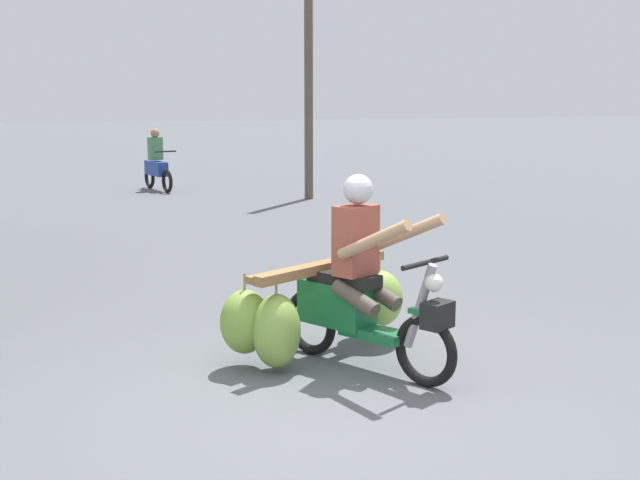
# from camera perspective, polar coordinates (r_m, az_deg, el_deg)

# --- Properties ---
(ground_plane) EXTENTS (120.00, 120.00, 0.00)m
(ground_plane) POSITION_cam_1_polar(r_m,az_deg,el_deg) (6.01, 0.43, -11.65)
(ground_plane) COLOR #56595E
(motorbike_main_loaded) EXTENTS (1.89, 1.83, 1.58)m
(motorbike_main_loaded) POSITION_cam_1_polar(r_m,az_deg,el_deg) (7.04, 1.13, -4.08)
(motorbike_main_loaded) COLOR black
(motorbike_main_loaded) RESTS_ON ground
(motorbike_distant_ahead_left) EXTENTS (0.56, 1.61, 1.40)m
(motorbike_distant_ahead_left) POSITION_cam_1_polar(r_m,az_deg,el_deg) (19.66, -10.99, 4.97)
(motorbike_distant_ahead_left) COLOR black
(motorbike_distant_ahead_left) RESTS_ON ground
(utility_pole) EXTENTS (0.18, 0.18, 5.44)m
(utility_pole) POSITION_cam_1_polar(r_m,az_deg,el_deg) (17.68, -0.77, 11.59)
(utility_pole) COLOR brown
(utility_pole) RESTS_ON ground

